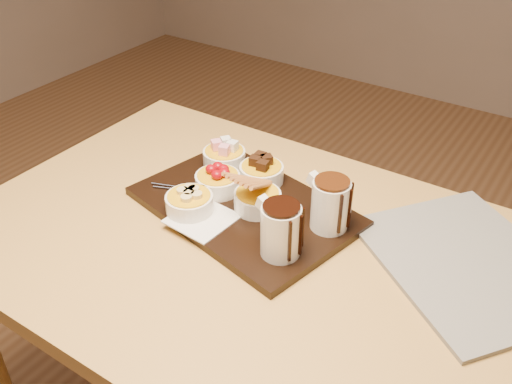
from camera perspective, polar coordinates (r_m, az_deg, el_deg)
The scene contains 12 objects.
dining_table at distance 1.21m, azimuth -0.20°, elevation -8.60°, with size 1.20×0.80×0.75m.
serving_board at distance 1.22m, azimuth -1.17°, elevation -1.54°, with size 0.46×0.30×0.02m, color black.
napkin at distance 1.18m, azimuth -5.41°, elevation -2.67°, with size 0.12×0.12×0.00m, color white.
bowl_marshmallows at distance 1.34m, azimuth -3.19°, elevation 3.42°, with size 0.10×0.10×0.04m, color white.
bowl_cake at distance 1.28m, azimuth 0.55°, elevation 1.85°, with size 0.10×0.10×0.04m, color white.
bowl_strawberries at distance 1.26m, azimuth -3.83°, elevation 0.95°, with size 0.10×0.10×0.04m, color white.
bowl_biscotti at distance 1.20m, azimuth 0.14°, elevation -0.86°, with size 0.10×0.10×0.04m, color white.
bowl_bananas at distance 1.19m, azimuth -6.67°, elevation -1.16°, with size 0.10×0.10×0.04m, color white.
pitcher_dark_chocolate at distance 1.06m, azimuth 2.49°, elevation -3.93°, with size 0.08×0.08×0.10m, color silver.
pitcher_milk_chocolate at distance 1.13m, azimuth 7.43°, elevation -1.32°, with size 0.08×0.08×0.10m, color silver.
fondue_skewers at distance 1.26m, azimuth -4.97°, elevation 0.11°, with size 0.26×0.03×0.01m, color silver, non-canonical shape.
newspaper at distance 1.16m, azimuth 20.43°, elevation -6.65°, with size 0.39×0.31×0.01m, color beige.
Camera 1 is at (0.50, -0.74, 1.47)m, focal length 40.00 mm.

